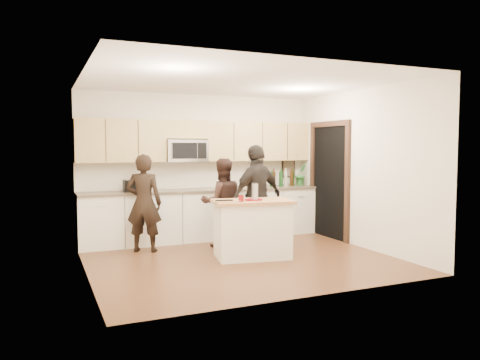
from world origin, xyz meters
name	(u,v)px	position (x,y,z in m)	size (l,w,h in m)	color
floor	(240,259)	(0.00, 0.00, 0.00)	(4.50, 4.50, 0.00)	#552F1D
room_shell	(240,146)	(0.00, 0.00, 1.73)	(4.52, 4.02, 2.71)	beige
back_cabinetry	(204,214)	(0.00, 1.69, 0.47)	(4.50, 0.66, 0.94)	white
upper_cabinetry	(203,140)	(0.03, 1.83, 1.84)	(4.50, 0.33, 0.75)	tan
microwave	(186,151)	(-0.31, 1.80, 1.65)	(0.76, 0.41, 0.40)	silver
doorway	(329,177)	(2.23, 0.90, 1.16)	(0.06, 1.25, 2.20)	black
framed_picture	(288,168)	(1.95, 1.98, 1.28)	(0.30, 0.03, 0.38)	black
dish_towel	(156,200)	(-0.95, 1.50, 0.80)	(0.34, 0.60, 0.48)	white
island	(252,229)	(0.21, -0.01, 0.45)	(1.30, 0.89, 0.90)	white
red_plate	(253,200)	(0.21, -0.04, 0.91)	(0.28, 0.28, 0.02)	maroon
box_grater	(255,191)	(0.22, -0.06, 1.05)	(0.09, 0.07, 0.26)	silver
drink_glass	(241,198)	(-0.03, -0.13, 0.95)	(0.08, 0.08, 0.10)	maroon
cutting_board	(225,202)	(-0.28, -0.10, 0.91)	(0.27, 0.18, 0.02)	tan
tongs	(224,200)	(-0.29, -0.08, 0.93)	(0.26, 0.03, 0.02)	black
knife	(235,201)	(-0.16, -0.19, 0.92)	(0.19, 0.02, 0.01)	silver
toaster	(132,186)	(-1.33, 1.67, 1.04)	(0.28, 0.23, 0.21)	black
bottle_cluster	(285,177)	(1.73, 1.70, 1.11)	(0.74, 0.35, 0.36)	#113312
orchid	(301,174)	(2.10, 1.72, 1.16)	(0.24, 0.20, 0.44)	#327D37
woman_left	(144,203)	(-1.24, 1.09, 0.80)	(0.59, 0.38, 1.61)	black
woman_center	(222,203)	(0.08, 0.96, 0.76)	(0.74, 0.58, 1.52)	black
woman_right	(257,197)	(0.55, 0.54, 0.88)	(1.03, 0.43, 1.76)	black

